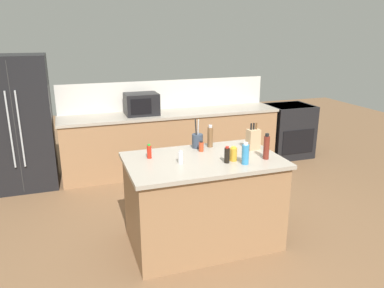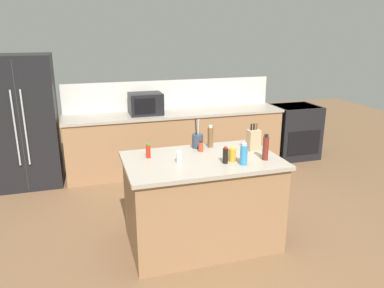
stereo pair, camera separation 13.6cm
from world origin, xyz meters
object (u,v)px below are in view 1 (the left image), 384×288
(salt_shaker, at_px, (181,157))
(honey_jar, at_px, (233,154))
(refrigerator, at_px, (18,123))
(soy_sauce_bottle, at_px, (227,155))
(range_oven, at_px, (288,130))
(vinegar_bottle, at_px, (266,147))
(pepper_grinder, at_px, (210,137))
(dish_soap_bottle, at_px, (245,154))
(hot_sauce_bottle, at_px, (149,152))
(knife_block, at_px, (253,139))
(microwave, at_px, (141,104))
(utensil_crock, at_px, (197,140))
(spice_jar_paprika, at_px, (201,146))

(salt_shaker, bearing_deg, honey_jar, -11.05)
(refrigerator, xyz_separation_m, soy_sauce_bottle, (2.08, -2.44, 0.09))
(range_oven, distance_m, vinegar_bottle, 3.10)
(salt_shaker, bearing_deg, refrigerator, 125.65)
(vinegar_bottle, bearing_deg, soy_sauce_bottle, 177.06)
(pepper_grinder, height_order, dish_soap_bottle, pepper_grinder)
(refrigerator, xyz_separation_m, hot_sauce_bottle, (1.40, -2.07, 0.08))
(range_oven, distance_m, dish_soap_bottle, 3.31)
(knife_block, height_order, vinegar_bottle, knife_block)
(knife_block, bearing_deg, microwave, 105.55)
(knife_block, relative_size, dish_soap_bottle, 1.34)
(utensil_crock, height_order, soy_sauce_bottle, utensil_crock)
(microwave, relative_size, utensil_crock, 1.54)
(knife_block, bearing_deg, spice_jar_paprika, 163.45)
(spice_jar_paprika, bearing_deg, vinegar_bottle, -39.58)
(dish_soap_bottle, xyz_separation_m, honey_jar, (-0.07, 0.12, -0.03))
(pepper_grinder, relative_size, spice_jar_paprika, 2.15)
(dish_soap_bottle, distance_m, salt_shaker, 0.62)
(dish_soap_bottle, bearing_deg, range_oven, 49.52)
(dish_soap_bottle, relative_size, hot_sauce_bottle, 1.47)
(range_oven, xyz_separation_m, salt_shaker, (-2.69, -2.25, 0.53))
(dish_soap_bottle, relative_size, vinegar_bottle, 0.83)
(pepper_grinder, height_order, hot_sauce_bottle, pepper_grinder)
(soy_sauce_bottle, relative_size, vinegar_bottle, 0.63)
(soy_sauce_bottle, distance_m, honey_jar, 0.09)
(dish_soap_bottle, distance_m, vinegar_bottle, 0.27)
(hot_sauce_bottle, bearing_deg, utensil_crock, 17.18)
(range_oven, xyz_separation_m, knife_block, (-1.83, -2.09, 0.59))
(salt_shaker, bearing_deg, hot_sauce_bottle, 136.50)
(range_oven, relative_size, pepper_grinder, 3.73)
(range_oven, bearing_deg, soy_sauce_bottle, -133.50)
(knife_block, height_order, salt_shaker, knife_block)
(hot_sauce_bottle, bearing_deg, dish_soap_bottle, -29.19)
(range_oven, bearing_deg, knife_block, -131.20)
(pepper_grinder, bearing_deg, soy_sauce_bottle, -93.81)
(range_oven, bearing_deg, pepper_grinder, -140.22)
(range_oven, relative_size, spice_jar_paprika, 8.02)
(pepper_grinder, xyz_separation_m, salt_shaker, (-0.46, -0.40, -0.06))
(utensil_crock, height_order, dish_soap_bottle, utensil_crock)
(refrigerator, height_order, microwave, refrigerator)
(knife_block, xyz_separation_m, dish_soap_bottle, (-0.29, -0.39, -0.01))
(range_oven, relative_size, hot_sauce_bottle, 6.28)
(utensil_crock, relative_size, soy_sauce_bottle, 1.94)
(utensil_crock, xyz_separation_m, pepper_grinder, (0.14, -0.02, 0.03))
(range_oven, relative_size, vinegar_bottle, 3.52)
(refrigerator, distance_m, spice_jar_paprika, 2.83)
(refrigerator, relative_size, knife_block, 6.42)
(dish_soap_bottle, distance_m, honey_jar, 0.14)
(utensil_crock, bearing_deg, soy_sauce_bottle, -79.28)
(honey_jar, bearing_deg, salt_shaker, 168.95)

